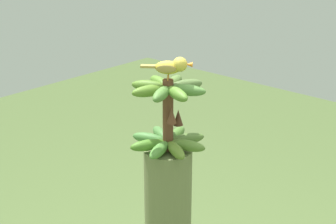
# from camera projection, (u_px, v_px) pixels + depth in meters

# --- Properties ---
(banana_bunch) EXTENTS (0.29, 0.29, 0.27)m
(banana_bunch) POSITION_uv_depth(u_px,v_px,m) (168.00, 116.00, 1.84)
(banana_bunch) COLOR brown
(banana_bunch) RESTS_ON banana_tree
(perched_bird) EXTENTS (0.16, 0.13, 0.08)m
(perched_bird) POSITION_uv_depth(u_px,v_px,m) (172.00, 66.00, 1.78)
(perched_bird) COLOR #C68933
(perched_bird) RESTS_ON banana_bunch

